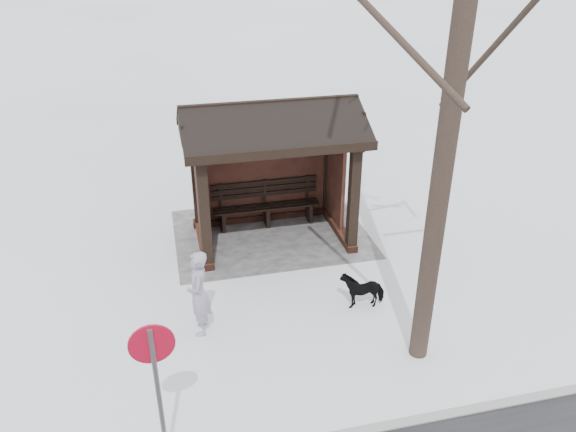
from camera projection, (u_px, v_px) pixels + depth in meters
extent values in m
plane|color=white|center=(272.00, 238.00, 12.34)|extent=(120.00, 120.00, 0.00)
cube|color=gray|center=(271.00, 233.00, 12.51)|extent=(4.20, 3.20, 0.02)
cube|color=#3C1D15|center=(264.00, 216.00, 13.08)|extent=(3.30, 0.22, 0.16)
cube|color=#3C1D15|center=(338.00, 227.00, 12.61)|extent=(0.22, 2.10, 0.16)
cube|color=#3C1D15|center=(204.00, 243.00, 11.99)|extent=(0.22, 2.10, 0.16)
cube|color=black|center=(353.00, 201.00, 11.34)|extent=(0.20, 0.20, 2.30)
cube|color=black|center=(205.00, 217.00, 10.73)|extent=(0.20, 0.20, 2.30)
cube|color=black|center=(328.00, 168.00, 12.90)|extent=(0.20, 0.20, 2.30)
cube|color=black|center=(196.00, 180.00, 12.28)|extent=(0.20, 0.20, 2.30)
cube|color=black|center=(263.00, 171.00, 12.55)|extent=(2.80, 0.08, 2.14)
cube|color=black|center=(335.00, 175.00, 12.35)|extent=(0.08, 1.17, 2.14)
cube|color=black|center=(199.00, 188.00, 11.74)|extent=(0.08, 1.17, 2.14)
cube|color=black|center=(281.00, 151.00, 10.48)|extent=(3.40, 0.20, 0.18)
cube|color=black|center=(262.00, 122.00, 12.03)|extent=(3.40, 0.20, 0.18)
cylinder|color=black|center=(454.00, 89.00, 7.05)|extent=(0.29, 0.29, 8.55)
imported|color=#8F889F|center=(199.00, 293.00, 9.17)|extent=(0.42, 0.59, 1.52)
imported|color=black|center=(362.00, 288.00, 10.05)|extent=(0.78, 0.38, 0.65)
cylinder|color=slate|center=(159.00, 398.00, 6.77)|extent=(0.06, 0.06, 2.07)
cylinder|color=#AE0C26|center=(152.00, 344.00, 6.41)|extent=(0.54, 0.06, 0.54)
cylinder|color=white|center=(152.00, 343.00, 6.43)|extent=(0.42, 0.05, 0.41)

